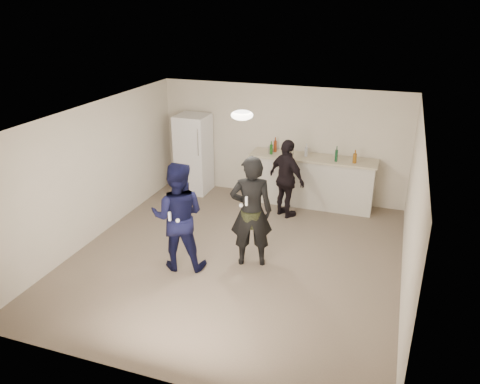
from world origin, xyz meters
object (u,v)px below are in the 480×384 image
(shaker, at_px, (270,150))
(man, at_px, (178,216))
(spectator, at_px, (287,179))
(counter, at_px, (312,182))
(woman, at_px, (251,212))
(fridge, at_px, (194,154))

(shaker, height_order, man, man)
(shaker, xyz_separation_m, man, (-0.65, -3.18, -0.25))
(man, height_order, spectator, man)
(counter, height_order, woman, woman)
(counter, height_order, fridge, fridge)
(shaker, bearing_deg, man, -101.50)
(spectator, bearing_deg, shaker, -17.13)
(shaker, height_order, woman, woman)
(counter, distance_m, fridge, 2.76)
(counter, bearing_deg, fridge, -178.53)
(shaker, xyz_separation_m, woman, (0.44, -2.70, -0.22))
(man, bearing_deg, shaker, -115.79)
(counter, height_order, man, man)
(fridge, height_order, shaker, fridge)
(fridge, xyz_separation_m, man, (1.16, -3.18, 0.02))
(man, relative_size, woman, 0.96)
(fridge, xyz_separation_m, spectator, (2.35, -0.67, -0.09))
(fridge, xyz_separation_m, shaker, (1.81, 0.00, 0.28))
(fridge, distance_m, man, 3.39)
(man, distance_m, spectator, 2.79)
(man, bearing_deg, spectator, -129.67)
(shaker, bearing_deg, fridge, -179.98)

